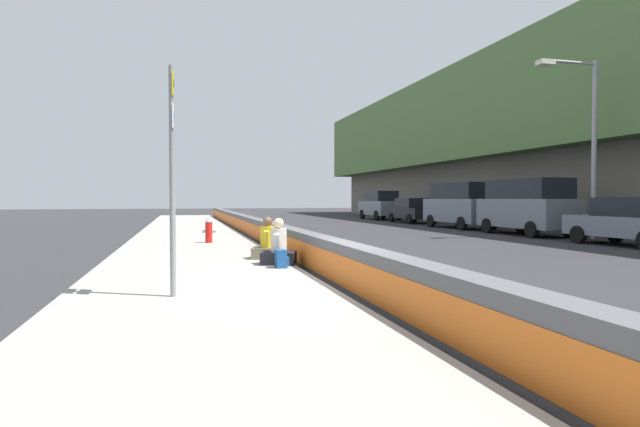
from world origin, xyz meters
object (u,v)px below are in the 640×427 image
at_px(fire_hydrant, 209,230).
at_px(parked_car_midline, 412,210).
at_px(backpack, 281,259).
at_px(parked_car_fourth, 461,204).
at_px(street_lamp, 585,130).
at_px(route_sign_post, 172,164).
at_px(seated_person_foreground, 279,250).
at_px(parked_car_second, 631,222).
at_px(parked_car_far, 380,205).
at_px(parked_car_third, 527,206).
at_px(seated_person_middle, 268,245).

distance_m(fire_hydrant, parked_car_midline, 20.18).
distance_m(backpack, parked_car_fourth, 19.68).
bearing_deg(backpack, parked_car_midline, -31.82).
height_order(street_lamp, parked_car_midline, street_lamp).
distance_m(route_sign_post, parked_car_midline, 28.59).
distance_m(seated_person_foreground, street_lamp, 15.68).
xyz_separation_m(parked_car_second, parked_car_far, (23.74, -0.08, 0.32)).
xyz_separation_m(parked_car_third, parked_car_midline, (12.14, -0.01, -0.49)).
distance_m(seated_person_foreground, parked_car_second, 13.31).
relative_size(seated_person_middle, street_lamp, 0.14).
height_order(fire_hydrant, parked_car_second, parked_car_second).
relative_size(parked_car_third, parked_car_fourth, 0.99).
distance_m(seated_person_foreground, seated_person_middle, 1.21).
relative_size(route_sign_post, fire_hydrant, 4.09).
xyz_separation_m(street_lamp, parked_car_far, (20.55, 0.85, -3.33)).
distance_m(parked_car_second, parked_car_midline, 17.86).
relative_size(fire_hydrant, seated_person_foreground, 0.81).
distance_m(backpack, street_lamp, 16.01).
relative_size(street_lamp, parked_car_midline, 1.63).
distance_m(route_sign_post, seated_person_middle, 5.47).
distance_m(parked_car_second, parked_car_third, 5.74).
xyz_separation_m(route_sign_post, seated_person_middle, (4.67, -2.25, -1.74)).
height_order(route_sign_post, backpack, route_sign_post).
xyz_separation_m(seated_person_middle, backpack, (-1.82, -0.01, -0.14)).
height_order(backpack, parked_car_third, parked_car_third).
xyz_separation_m(parked_car_second, parked_car_third, (5.72, -0.07, 0.49)).
height_order(backpack, parked_car_far, parked_car_far).
xyz_separation_m(parked_car_fourth, parked_car_far, (12.40, -0.09, -0.17)).
distance_m(fire_hydrant, seated_person_middle, 5.36).
height_order(parked_car_fourth, parked_car_far, parked_car_fourth).
distance_m(seated_person_foreground, parked_car_far, 29.53).
height_order(route_sign_post, parked_car_fourth, route_sign_post).
relative_size(route_sign_post, parked_car_fourth, 0.70).
bearing_deg(fire_hydrant, parked_car_third, -81.99).
xyz_separation_m(route_sign_post, street_lamp, (9.38, -16.27, 2.31)).
xyz_separation_m(fire_hydrant, parked_car_third, (2.02, -14.37, 0.77)).
height_order(seated_person_foreground, seated_person_middle, seated_person_foreground).
distance_m(fire_hydrant, parked_car_fourth, 16.22).
bearing_deg(street_lamp, route_sign_post, 119.97).
height_order(seated_person_foreground, parked_car_midline, parked_car_midline).
bearing_deg(fire_hydrant, parked_car_midline, -45.44).
bearing_deg(backpack, fire_hydrant, 9.88).
bearing_deg(parked_car_fourth, seated_person_foreground, 137.22).
relative_size(street_lamp, parked_car_second, 1.63).
bearing_deg(seated_person_middle, street_lamp, -71.44).
bearing_deg(seated_person_middle, fire_hydrant, 13.12).
relative_size(route_sign_post, parked_car_third, 0.71).
bearing_deg(parked_car_far, backpack, 154.09).
distance_m(parked_car_second, parked_car_fourth, 11.35).
bearing_deg(route_sign_post, fire_hydrant, -5.99).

